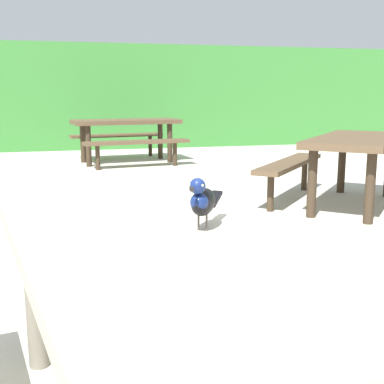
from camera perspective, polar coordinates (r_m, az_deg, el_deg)
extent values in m
cube|color=#387A33|center=(11.45, -13.14, 10.45)|extent=(28.00, 1.31, 2.20)
cube|color=#B2A893|center=(1.60, -5.12, -6.48)|extent=(1.07, 1.91, 0.07)
cylinder|color=slate|center=(2.31, -17.34, -10.99)|extent=(0.09, 0.09, 0.67)
cylinder|color=slate|center=(2.43, -4.63, -9.44)|extent=(0.09, 0.09, 0.67)
cube|color=#B2A893|center=(2.03, 14.43, -11.61)|extent=(0.58, 1.73, 0.05)
cylinder|color=slate|center=(2.60, 5.10, -11.34)|extent=(0.07, 0.07, 0.39)
ellipsoid|color=black|center=(1.65, 1.29, -1.13)|extent=(0.14, 0.16, 0.09)
ellipsoid|color=navy|center=(1.61, 0.84, -1.19)|extent=(0.09, 0.09, 0.06)
sphere|color=navy|center=(1.58, 0.63, 0.67)|extent=(0.05, 0.05, 0.05)
sphere|color=#EAE08C|center=(1.57, 1.17, 0.74)|extent=(0.01, 0.01, 0.01)
sphere|color=#EAE08C|center=(1.58, -0.18, 0.82)|extent=(0.01, 0.01, 0.01)
cone|color=black|center=(1.55, 0.14, 0.41)|extent=(0.03, 0.03, 0.02)
cube|color=black|center=(1.77, 2.50, -0.77)|extent=(0.08, 0.10, 0.04)
cylinder|color=#47423D|center=(1.66, 1.66, -3.51)|extent=(0.01, 0.01, 0.05)
cylinder|color=#47423D|center=(1.67, 0.74, -3.43)|extent=(0.01, 0.01, 0.05)
cube|color=brown|center=(5.55, 18.11, 5.63)|extent=(1.77, 1.85, 0.07)
cylinder|color=#382B1D|center=(6.32, 16.62, 2.95)|extent=(0.09, 0.09, 0.67)
cylinder|color=#382B1D|center=(4.87, 19.53, 0.43)|extent=(0.09, 0.09, 0.67)
cylinder|color=#382B1D|center=(4.96, 13.46, 0.97)|extent=(0.09, 0.09, 0.67)
cube|color=brown|center=(5.73, 11.03, 3.22)|extent=(1.35, 1.46, 0.05)
cylinder|color=#382B1D|center=(6.38, 12.62, 1.94)|extent=(0.07, 0.07, 0.39)
cylinder|color=#382B1D|center=(5.17, 8.89, -0.04)|extent=(0.07, 0.07, 0.39)
cube|color=brown|center=(8.78, -7.51, 7.92)|extent=(1.88, 0.98, 0.07)
cylinder|color=#382B1D|center=(8.75, -2.54, 5.57)|extent=(0.09, 0.09, 0.67)
cylinder|color=#382B1D|center=(9.26, -3.62, 5.86)|extent=(0.09, 0.09, 0.67)
cylinder|color=#382B1D|center=(8.40, -11.66, 5.11)|extent=(0.09, 0.09, 0.67)
cylinder|color=#382B1D|center=(8.92, -12.26, 5.43)|extent=(0.09, 0.09, 0.67)
cube|color=brown|center=(8.13, -6.24, 5.65)|extent=(1.73, 0.49, 0.05)
cylinder|color=#382B1D|center=(8.34, -1.94, 4.33)|extent=(0.07, 0.07, 0.39)
cylinder|color=#382B1D|center=(8.01, -10.64, 3.85)|extent=(0.07, 0.07, 0.39)
cube|color=brown|center=(9.48, -8.51, 6.37)|extent=(1.73, 0.49, 0.05)
cylinder|color=#382B1D|center=(9.66, -4.75, 5.23)|extent=(0.07, 0.07, 0.39)
cylinder|color=#382B1D|center=(9.37, -12.30, 4.83)|extent=(0.07, 0.07, 0.39)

